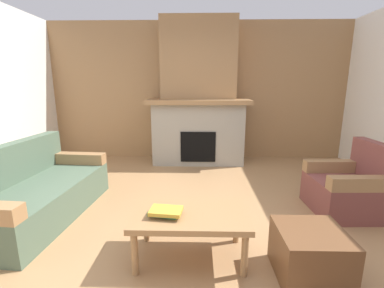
{
  "coord_description": "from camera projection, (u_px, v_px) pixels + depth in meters",
  "views": [
    {
      "loc": [
        -0.0,
        -2.54,
        1.52
      ],
      "look_at": [
        -0.09,
        1.02,
        0.71
      ],
      "focal_mm": 25.04,
      "sensor_mm": 36.0,
      "label": 1
    }
  ],
  "objects": [
    {
      "name": "ground",
      "position": [
        198.0,
        231.0,
        2.81
      ],
      "size": [
        9.0,
        9.0,
        0.0
      ],
      "primitive_type": "plane",
      "color": "#9E754C"
    },
    {
      "name": "wall_back_wood_panel",
      "position": [
        198.0,
        92.0,
        5.44
      ],
      "size": [
        6.0,
        0.12,
        2.7
      ],
      "primitive_type": "cube",
      "color": "#997047",
      "rests_on": "ground"
    },
    {
      "name": "fireplace",
      "position": [
        198.0,
        102.0,
        5.11
      ],
      "size": [
        1.9,
        0.82,
        2.7
      ],
      "color": "gray",
      "rests_on": "ground"
    },
    {
      "name": "couch",
      "position": [
        36.0,
        193.0,
        3.07
      ],
      "size": [
        0.97,
        1.86,
        0.85
      ],
      "color": "#4C604C",
      "rests_on": "ground"
    },
    {
      "name": "armchair",
      "position": [
        350.0,
        188.0,
        3.2
      ],
      "size": [
        0.78,
        0.78,
        0.85
      ],
      "color": "brown",
      "rests_on": "ground"
    },
    {
      "name": "coffee_table",
      "position": [
        191.0,
        218.0,
        2.33
      ],
      "size": [
        1.0,
        0.6,
        0.43
      ],
      "color": "#997047",
      "rests_on": "ground"
    },
    {
      "name": "ottoman",
      "position": [
        310.0,
        253.0,
        2.13
      ],
      "size": [
        0.52,
        0.52,
        0.4
      ],
      "primitive_type": "cube",
      "color": "brown",
      "rests_on": "ground"
    },
    {
      "name": "book_stack_near_edge",
      "position": [
        166.0,
        212.0,
        2.26
      ],
      "size": [
        0.3,
        0.23,
        0.06
      ],
      "color": "#3D7F4C",
      "rests_on": "coffee_table"
    }
  ]
}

